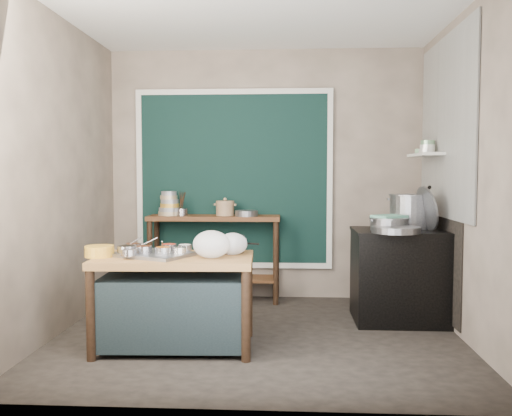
# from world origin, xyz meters

# --- Properties ---
(floor) EXTENTS (3.50, 3.00, 0.02)m
(floor) POSITION_xyz_m (0.00, 0.00, -0.01)
(floor) COLOR #2F2924
(floor) RESTS_ON ground
(back_wall) EXTENTS (3.50, 0.02, 2.80)m
(back_wall) POSITION_xyz_m (0.00, 1.51, 1.40)
(back_wall) COLOR gray
(back_wall) RESTS_ON floor
(left_wall) EXTENTS (0.02, 3.00, 2.80)m
(left_wall) POSITION_xyz_m (-1.76, 0.00, 1.40)
(left_wall) COLOR gray
(left_wall) RESTS_ON floor
(right_wall) EXTENTS (0.02, 3.00, 2.80)m
(right_wall) POSITION_xyz_m (1.76, 0.00, 1.40)
(right_wall) COLOR gray
(right_wall) RESTS_ON floor
(ceiling) EXTENTS (3.50, 3.00, 0.02)m
(ceiling) POSITION_xyz_m (0.00, 0.00, 2.81)
(ceiling) COLOR gray
(ceiling) RESTS_ON back_wall
(curtain_panel) EXTENTS (2.10, 0.02, 1.90)m
(curtain_panel) POSITION_xyz_m (-0.35, 1.47, 1.35)
(curtain_panel) COLOR black
(curtain_panel) RESTS_ON back_wall
(curtain_frame) EXTENTS (2.22, 0.03, 2.02)m
(curtain_frame) POSITION_xyz_m (-0.35, 1.46, 1.35)
(curtain_frame) COLOR beige
(curtain_frame) RESTS_ON back_wall
(tile_panel) EXTENTS (0.02, 1.70, 1.70)m
(tile_panel) POSITION_xyz_m (1.74, 0.55, 1.85)
(tile_panel) COLOR #B2B2AA
(tile_panel) RESTS_ON right_wall
(soot_patch) EXTENTS (0.01, 1.30, 1.30)m
(soot_patch) POSITION_xyz_m (1.74, 0.65, 0.70)
(soot_patch) COLOR black
(soot_patch) RESTS_ON right_wall
(wall_shelf) EXTENTS (0.22, 0.70, 0.03)m
(wall_shelf) POSITION_xyz_m (1.63, 0.85, 1.60)
(wall_shelf) COLOR beige
(wall_shelf) RESTS_ON right_wall
(prep_table) EXTENTS (1.28, 0.77, 0.75)m
(prep_table) POSITION_xyz_m (-0.65, -0.37, 0.38)
(prep_table) COLOR #9A6638
(prep_table) RESTS_ON floor
(back_counter) EXTENTS (1.45, 0.40, 0.95)m
(back_counter) POSITION_xyz_m (-0.55, 1.28, 0.47)
(back_counter) COLOR #4F2C16
(back_counter) RESTS_ON floor
(stove_block) EXTENTS (0.90, 0.68, 0.85)m
(stove_block) POSITION_xyz_m (1.35, 0.55, 0.42)
(stove_block) COLOR black
(stove_block) RESTS_ON floor
(stove_top) EXTENTS (0.92, 0.69, 0.03)m
(stove_top) POSITION_xyz_m (1.35, 0.55, 0.86)
(stove_top) COLOR black
(stove_top) RESTS_ON stove_block
(condiment_tray) EXTENTS (0.72, 0.63, 0.03)m
(condiment_tray) POSITION_xyz_m (-0.83, -0.36, 0.76)
(condiment_tray) COLOR gray
(condiment_tray) RESTS_ON prep_table
(condiment_bowls) EXTENTS (0.58, 0.42, 0.06)m
(condiment_bowls) POSITION_xyz_m (-0.85, -0.35, 0.80)
(condiment_bowls) COLOR gray
(condiment_bowls) RESTS_ON condiment_tray
(yellow_basin) EXTENTS (0.24, 0.24, 0.09)m
(yellow_basin) POSITION_xyz_m (-1.24, -0.43, 0.79)
(yellow_basin) COLOR gold
(yellow_basin) RESTS_ON prep_table
(saucepan) EXTENTS (0.33, 0.33, 0.14)m
(saucepan) POSITION_xyz_m (-0.22, -0.16, 0.82)
(saucepan) COLOR gray
(saucepan) RESTS_ON prep_table
(plastic_bag_a) EXTENTS (0.34, 0.31, 0.22)m
(plastic_bag_a) POSITION_xyz_m (-0.34, -0.46, 0.86)
(plastic_bag_a) COLOR white
(plastic_bag_a) RESTS_ON prep_table
(plastic_bag_b) EXTENTS (0.29, 0.26, 0.18)m
(plastic_bag_b) POSITION_xyz_m (-0.19, -0.27, 0.84)
(plastic_bag_b) COLOR white
(plastic_bag_b) RESTS_ON prep_table
(bowl_stack) EXTENTS (0.24, 0.24, 0.27)m
(bowl_stack) POSITION_xyz_m (-1.05, 1.27, 1.07)
(bowl_stack) COLOR tan
(bowl_stack) RESTS_ON back_counter
(utensil_cup) EXTENTS (0.15, 0.15, 0.08)m
(utensil_cup) POSITION_xyz_m (-0.90, 1.24, 0.99)
(utensil_cup) COLOR gray
(utensil_cup) RESTS_ON back_counter
(ceramic_crock) EXTENTS (0.26, 0.26, 0.14)m
(ceramic_crock) POSITION_xyz_m (-0.43, 1.28, 1.02)
(ceramic_crock) COLOR #957051
(ceramic_crock) RESTS_ON back_counter
(wide_bowl) EXTENTS (0.26, 0.26, 0.06)m
(wide_bowl) POSITION_xyz_m (-0.19, 1.22, 0.98)
(wide_bowl) COLOR gray
(wide_bowl) RESTS_ON back_counter
(stock_pot) EXTENTS (0.45, 0.45, 0.33)m
(stock_pot) POSITION_xyz_m (1.46, 0.71, 1.05)
(stock_pot) COLOR gray
(stock_pot) RESTS_ON stove_top
(pot_lid) EXTENTS (0.18, 0.44, 0.42)m
(pot_lid) POSITION_xyz_m (1.56, 0.49, 1.09)
(pot_lid) COLOR gray
(pot_lid) RESTS_ON stove_top
(steamer) EXTENTS (0.50, 0.50, 0.12)m
(steamer) POSITION_xyz_m (1.21, 0.48, 0.94)
(steamer) COLOR gray
(steamer) RESTS_ON stove_top
(green_cloth) EXTENTS (0.36, 0.34, 0.02)m
(green_cloth) POSITION_xyz_m (1.21, 0.48, 1.01)
(green_cloth) COLOR #518F81
(green_cloth) RESTS_ON steamer
(shallow_pan) EXTENTS (0.44, 0.44, 0.06)m
(shallow_pan) POSITION_xyz_m (1.23, 0.28, 0.91)
(shallow_pan) COLOR gray
(shallow_pan) RESTS_ON stove_top
(shelf_bowl_stack) EXTENTS (0.16, 0.16, 0.12)m
(shelf_bowl_stack) POSITION_xyz_m (1.63, 0.80, 1.67)
(shelf_bowl_stack) COLOR silver
(shelf_bowl_stack) RESTS_ON wall_shelf
(shelf_bowl_green) EXTENTS (0.16, 0.16, 0.05)m
(shelf_bowl_green) POSITION_xyz_m (1.63, 1.01, 1.64)
(shelf_bowl_green) COLOR gray
(shelf_bowl_green) RESTS_ON wall_shelf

